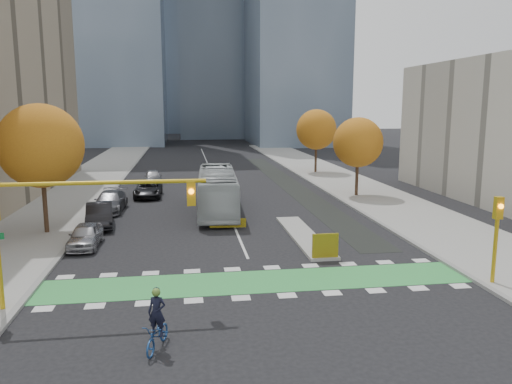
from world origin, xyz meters
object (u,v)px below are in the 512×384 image
object	(u,v)px
hazard_board	(325,246)
tree_east_near	(358,142)
cyclist	(157,329)
tree_east_far	(316,130)
traffic_signal_east	(497,227)
parked_car_b	(99,215)
parked_car_c	(110,202)
parked_car_d	(148,189)
parked_car_e	(153,177)
tree_west	(41,146)
parked_car_a	(85,235)
traffic_signal_west	(64,211)
bus	(217,191)

from	to	relation	value
hazard_board	tree_east_near	distance (m)	19.93
cyclist	tree_east_far	bearing A→B (deg)	86.44
traffic_signal_east	parked_car_b	xyz separation A→B (m)	(-19.50, 14.13, -1.94)
tree_east_near	parked_car_c	bearing A→B (deg)	-170.86
parked_car_d	parked_car_e	size ratio (longest dim) A/B	1.16
hazard_board	tree_west	distance (m)	18.44
hazard_board	tree_east_near	size ratio (longest dim) A/B	0.20
parked_car_a	parked_car_e	xyz separation A→B (m)	(2.50, 23.38, 0.05)
parked_car_c	tree_east_near	bearing A→B (deg)	11.50
parked_car_a	parked_car_c	size ratio (longest dim) A/B	0.76
cyclist	parked_car_a	bearing A→B (deg)	127.86
traffic_signal_east	parked_car_b	size ratio (longest dim) A/B	0.85
parked_car_d	tree_east_far	bearing A→B (deg)	36.17
tree_west	traffic_signal_west	size ratio (longest dim) A/B	0.96
tree_west	parked_car_e	xyz separation A→B (m)	(5.50, 20.00, -4.88)
traffic_signal_west	parked_car_a	xyz separation A→B (m)	(-1.07, 9.13, -3.35)
traffic_signal_east	parked_car_e	size ratio (longest dim) A/B	0.95
tree_east_near	traffic_signal_west	world-z (taller)	tree_east_near
tree_east_far	parked_car_c	world-z (taller)	tree_east_far
bus	traffic_signal_west	bearing A→B (deg)	-109.00
hazard_board	bus	world-z (taller)	bus
tree_east_near	parked_car_c	distance (m)	21.66
tree_west	bus	bearing A→B (deg)	25.02
tree_east_far	parked_car_a	xyz separation A→B (m)	(-21.50, -29.38, -4.55)
hazard_board	parked_car_d	bearing A→B (deg)	117.47
parked_car_a	parked_car_b	bearing A→B (deg)	90.54
traffic_signal_west	bus	bearing A→B (deg)	68.09
parked_car_b	parked_car_d	world-z (taller)	parked_car_b
tree_east_far	parked_car_a	size ratio (longest dim) A/B	1.90
cyclist	parked_car_d	world-z (taller)	cyclist
traffic_signal_west	traffic_signal_east	xyz separation A→B (m)	(18.43, 0.00, -1.30)
cyclist	bus	xyz separation A→B (m)	(3.47, 21.70, 0.95)
hazard_board	parked_car_b	bearing A→B (deg)	144.07
bus	parked_car_b	bearing A→B (deg)	-153.35
parked_car_c	parked_car_d	world-z (taller)	parked_car_c
tree_east_near	cyclist	distance (m)	31.34
tree_east_near	parked_car_d	world-z (taller)	tree_east_near
tree_east_near	traffic_signal_east	bearing A→B (deg)	-93.81
tree_east_near	parked_car_e	xyz separation A→B (m)	(-18.50, 10.00, -4.13)
cyclist	parked_car_a	xyz separation A→B (m)	(-4.73, 13.09, -0.03)
parked_car_b	parked_car_d	distance (m)	11.06
traffic_signal_east	parked_car_a	world-z (taller)	traffic_signal_east
hazard_board	tree_east_far	size ratio (longest dim) A/B	0.18
parked_car_c	parked_car_d	size ratio (longest dim) A/B	1.05
tree_east_near	traffic_signal_east	world-z (taller)	tree_east_near
parked_car_a	parked_car_c	distance (m)	10.00
tree_east_far	parked_car_b	world-z (taller)	tree_east_far
tree_west	parked_car_c	bearing A→B (deg)	65.62
parked_car_a	traffic_signal_east	bearing A→B (deg)	-24.54
parked_car_b	parked_car_e	world-z (taller)	parked_car_b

